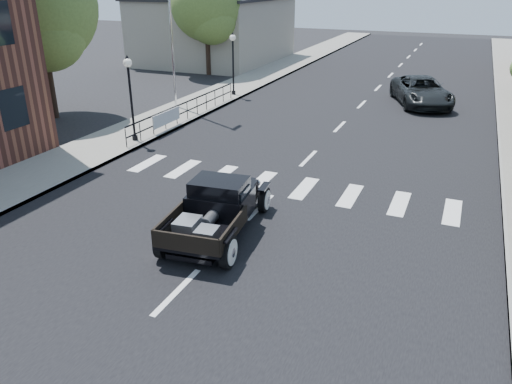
% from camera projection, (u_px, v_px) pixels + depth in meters
% --- Properties ---
extents(ground, '(120.00, 120.00, 0.00)m').
position_uv_depth(ground, '(233.00, 236.00, 14.03)').
color(ground, black).
rests_on(ground, ground).
extents(road, '(14.00, 80.00, 0.02)m').
position_uv_depth(road, '(354.00, 113.00, 26.69)').
color(road, black).
rests_on(road, ground).
extents(road_markings, '(12.00, 60.00, 0.06)m').
position_uv_depth(road_markings, '(329.00, 138.00, 22.48)').
color(road_markings, silver).
rests_on(road_markings, ground).
extents(sidewalk_left, '(3.00, 80.00, 0.15)m').
position_uv_depth(sidewalk_left, '(213.00, 98.00, 29.73)').
color(sidewalk_left, gray).
rests_on(sidewalk_left, ground).
extents(low_building_left, '(10.00, 12.00, 5.00)m').
position_uv_depth(low_building_left, '(215.00, 31.00, 42.09)').
color(low_building_left, '#A69D8B').
rests_on(low_building_left, ground).
extents(railing, '(0.08, 10.00, 1.00)m').
position_uv_depth(railing, '(187.00, 109.00, 24.85)').
color(railing, black).
rests_on(railing, sidewalk_left).
extents(banner, '(0.04, 2.20, 0.60)m').
position_uv_depth(banner, '(167.00, 123.00, 23.21)').
color(banner, silver).
rests_on(banner, sidewalk_left).
extents(lamp_post_b, '(0.36, 0.36, 3.61)m').
position_uv_depth(lamp_post_b, '(131.00, 99.00, 21.06)').
color(lamp_post_b, black).
rests_on(lamp_post_b, sidewalk_left).
extents(lamp_post_c, '(0.36, 0.36, 3.61)m').
position_uv_depth(lamp_post_c, '(233.00, 64.00, 29.51)').
color(lamp_post_c, black).
rests_on(lamp_post_c, sidewalk_left).
extents(big_tree_near, '(5.59, 5.59, 8.20)m').
position_uv_depth(big_tree_near, '(42.00, 35.00, 24.21)').
color(big_tree_near, '#4E672C').
rests_on(big_tree_near, ground).
extents(big_tree_far, '(5.07, 5.07, 7.45)m').
position_uv_depth(big_tree_far, '(207.00, 22.00, 35.64)').
color(big_tree_far, '#4E672C').
rests_on(big_tree_far, ground).
extents(hotrod_pickup, '(2.65, 4.82, 1.60)m').
position_uv_depth(hotrod_pickup, '(217.00, 208.00, 13.84)').
color(hotrod_pickup, black).
rests_on(hotrod_pickup, ground).
extents(second_car, '(4.33, 6.06, 1.53)m').
position_uv_depth(second_car, '(421.00, 91.00, 28.07)').
color(second_car, black).
rests_on(second_car, ground).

